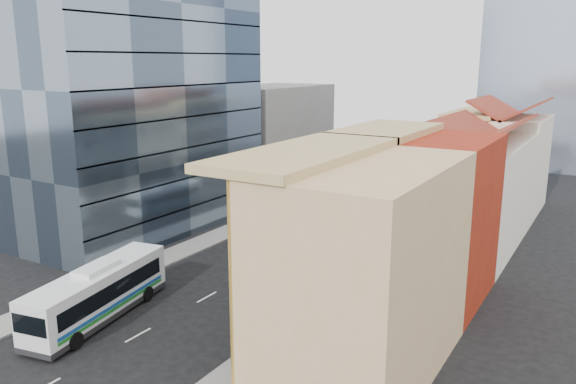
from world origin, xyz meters
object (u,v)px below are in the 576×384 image
Objects in this scene: shophouse_tan at (365,269)px; bus_left_far at (298,219)px; bus_left_near at (98,292)px; office_tower at (139,84)px; bus_right at (281,271)px.

shophouse_tan is 1.40× the size of bus_left_far.
office_tower is at bearing 115.92° from bus_left_near.
bus_left_near is at bearing -97.49° from bus_left_far.
bus_right is (8.07, 10.71, -0.40)m from bus_left_near.
bus_left_far is at bearing 128.54° from shophouse_tan.
shophouse_tan is 18.81m from bus_left_near.
bus_right is at bearing -18.09° from office_tower.
shophouse_tan reaches higher than bus_left_far.
shophouse_tan is 26.09m from bus_left_far.
office_tower is 2.46× the size of bus_left_near.
bus_left_near reaches higher than bus_left_far.
bus_left_far is at bearing 22.20° from office_tower.
bus_left_far is (2.00, 23.70, -0.35)m from bus_left_near.
shophouse_tan is 35.19m from office_tower.
bus_left_far is 1.03× the size of bus_right.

